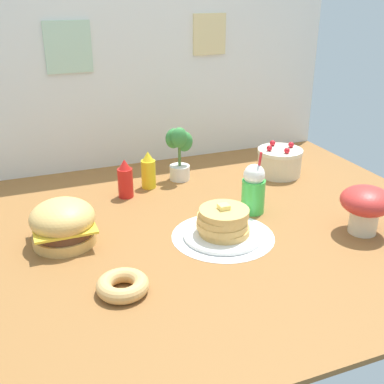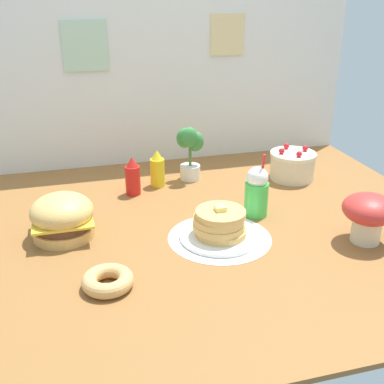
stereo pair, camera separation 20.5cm
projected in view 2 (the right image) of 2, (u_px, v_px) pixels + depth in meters
name	position (u px, v px, depth m)	size (l,w,h in m)	color
ground_plane	(202.00, 230.00, 2.07)	(2.26, 1.81, 0.02)	brown
back_wall	(157.00, 72.00, 2.65)	(2.26, 0.04, 1.02)	silver
doily_mat	(220.00, 238.00, 1.98)	(0.43, 0.43, 0.00)	white
burger	(62.00, 217.00, 1.96)	(0.26, 0.26, 0.19)	#DBA859
pancake_stack	(220.00, 226.00, 1.95)	(0.33, 0.33, 0.14)	white
layer_cake	(292.00, 165.00, 2.56)	(0.24, 0.24, 0.18)	beige
ketchup_bottle	(133.00, 177.00, 2.36)	(0.07, 0.07, 0.19)	red
mustard_bottle	(157.00, 169.00, 2.46)	(0.07, 0.07, 0.19)	yellow
cream_soda_cup	(257.00, 192.00, 2.14)	(0.11, 0.11, 0.29)	green
donut_pink_glaze	(108.00, 280.00, 1.65)	(0.18, 0.18, 0.05)	tan
potted_plant	(190.00, 151.00, 2.52)	(0.14, 0.12, 0.30)	white
mushroom_stool	(369.00, 213.00, 1.91)	(0.21, 0.21, 0.20)	beige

